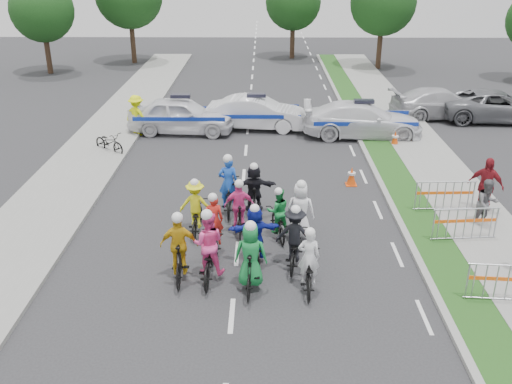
{
  "coord_description": "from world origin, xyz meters",
  "views": [
    {
      "loc": [
        0.72,
        -11.33,
        8.16
      ],
      "look_at": [
        0.52,
        4.93,
        1.1
      ],
      "focal_mm": 40.0,
      "sensor_mm": 36.0,
      "label": 1
    }
  ],
  "objects_px": {
    "rider_6": "(214,230)",
    "police_car_2": "(363,120)",
    "rider_7": "(300,217)",
    "rider_3": "(180,253)",
    "cone_1": "(395,139)",
    "parked_bike": "(109,142)",
    "barrier_1": "(465,225)",
    "spectator_2": "(486,186)",
    "civilian_sedan": "(441,103)",
    "rider_1": "(251,263)",
    "tree_0": "(42,10)",
    "rider_12": "(229,193)",
    "rider_4": "(294,242)",
    "police_car_1": "(256,113)",
    "rider_2": "(208,253)",
    "cone_0": "(352,176)",
    "rider_9": "(240,213)",
    "tree_4": "(293,2)",
    "rider_5": "(255,238)",
    "civilian_suv": "(497,106)",
    "rider_11": "(254,193)",
    "spectator_1": "(487,204)",
    "barrier_2": "(444,197)",
    "rider_0": "(308,268)",
    "rider_10": "(196,211)",
    "police_car_0": "(182,115)",
    "tree_1": "(383,2)",
    "barrier_0": "(507,285)",
    "marshal_hiviz": "(137,115)"
  },
  "relations": [
    {
      "from": "barrier_0",
      "to": "barrier_1",
      "type": "xyz_separation_m",
      "value": [
        0.0,
        3.2,
        0.0
      ]
    },
    {
      "from": "tree_0",
      "to": "rider_10",
      "type": "bearing_deg",
      "value": -61.76
    },
    {
      "from": "rider_7",
      "to": "barrier_2",
      "type": "xyz_separation_m",
      "value": [
        4.86,
        1.99,
        -0.21
      ]
    },
    {
      "from": "barrier_0",
      "to": "rider_1",
      "type": "bearing_deg",
      "value": 174.38
    },
    {
      "from": "rider_0",
      "to": "civilian_suv",
      "type": "bearing_deg",
      "value": -122.07
    },
    {
      "from": "civilian_sedan",
      "to": "parked_bike",
      "type": "bearing_deg",
      "value": 101.26
    },
    {
      "from": "rider_12",
      "to": "rider_4",
      "type": "bearing_deg",
      "value": 118.54
    },
    {
      "from": "cone_1",
      "to": "parked_bike",
      "type": "height_order",
      "value": "parked_bike"
    },
    {
      "from": "rider_9",
      "to": "parked_bike",
      "type": "relative_size",
      "value": 1.06
    },
    {
      "from": "police_car_2",
      "to": "tree_4",
      "type": "distance_m",
      "value": 20.37
    },
    {
      "from": "rider_10",
      "to": "police_car_0",
      "type": "xyz_separation_m",
      "value": [
        -1.78,
        10.17,
        0.14
      ]
    },
    {
      "from": "rider_5",
      "to": "rider_7",
      "type": "relative_size",
      "value": 0.91
    },
    {
      "from": "rider_12",
      "to": "tree_1",
      "type": "relative_size",
      "value": 0.3
    },
    {
      "from": "rider_3",
      "to": "barrier_1",
      "type": "relative_size",
      "value": 0.99
    },
    {
      "from": "rider_7",
      "to": "police_car_1",
      "type": "height_order",
      "value": "rider_7"
    },
    {
      "from": "rider_11",
      "to": "barrier_2",
      "type": "xyz_separation_m",
      "value": [
        6.25,
        0.18,
        -0.21
      ]
    },
    {
      "from": "civilian_suv",
      "to": "parked_bike",
      "type": "distance_m",
      "value": 18.97
    },
    {
      "from": "parked_bike",
      "to": "rider_0",
      "type": "bearing_deg",
      "value": -106.45
    },
    {
      "from": "rider_9",
      "to": "civilian_suv",
      "type": "height_order",
      "value": "rider_9"
    },
    {
      "from": "rider_9",
      "to": "police_car_1",
      "type": "distance_m",
      "value": 10.96
    },
    {
      "from": "rider_12",
      "to": "barrier_2",
      "type": "height_order",
      "value": "rider_12"
    },
    {
      "from": "rider_5",
      "to": "tree_0",
      "type": "height_order",
      "value": "tree_0"
    },
    {
      "from": "rider_11",
      "to": "spectator_1",
      "type": "xyz_separation_m",
      "value": [
        7.23,
        -0.86,
        0.03
      ]
    },
    {
      "from": "rider_2",
      "to": "rider_12",
      "type": "height_order",
      "value": "rider_12"
    },
    {
      "from": "rider_5",
      "to": "rider_7",
      "type": "bearing_deg",
      "value": -145.45
    },
    {
      "from": "marshal_hiviz",
      "to": "tree_4",
      "type": "height_order",
      "value": "tree_4"
    },
    {
      "from": "rider_6",
      "to": "parked_bike",
      "type": "height_order",
      "value": "rider_6"
    },
    {
      "from": "rider_11",
      "to": "tree_0",
      "type": "relative_size",
      "value": 0.29
    },
    {
      "from": "rider_7",
      "to": "rider_3",
      "type": "bearing_deg",
      "value": 41.51
    },
    {
      "from": "rider_2",
      "to": "rider_6",
      "type": "relative_size",
      "value": 1.11
    },
    {
      "from": "rider_12",
      "to": "spectator_1",
      "type": "bearing_deg",
      "value": 171.1
    },
    {
      "from": "tree_1",
      "to": "rider_0",
      "type": "bearing_deg",
      "value": -103.86
    },
    {
      "from": "rider_5",
      "to": "tree_1",
      "type": "bearing_deg",
      "value": -116.55
    },
    {
      "from": "rider_5",
      "to": "spectator_2",
      "type": "distance_m",
      "value": 8.18
    },
    {
      "from": "spectator_1",
      "to": "civilian_suv",
      "type": "bearing_deg",
      "value": 52.96
    },
    {
      "from": "rider_2",
      "to": "spectator_2",
      "type": "distance_m",
      "value": 9.63
    },
    {
      "from": "spectator_2",
      "to": "tree_4",
      "type": "height_order",
      "value": "tree_4"
    },
    {
      "from": "rider_10",
      "to": "marshal_hiviz",
      "type": "distance_m",
      "value": 10.44
    },
    {
      "from": "rider_9",
      "to": "cone_1",
      "type": "distance_m",
      "value": 10.64
    },
    {
      "from": "spectator_2",
      "to": "barrier_1",
      "type": "height_order",
      "value": "spectator_2"
    },
    {
      "from": "rider_6",
      "to": "police_car_2",
      "type": "distance_m",
      "value": 12.32
    },
    {
      "from": "rider_5",
      "to": "tree_4",
      "type": "height_order",
      "value": "tree_4"
    },
    {
      "from": "rider_1",
      "to": "tree_0",
      "type": "height_order",
      "value": "tree_0"
    },
    {
      "from": "rider_6",
      "to": "police_car_1",
      "type": "bearing_deg",
      "value": -103.14
    },
    {
      "from": "spectator_2",
      "to": "tree_4",
      "type": "distance_m",
      "value": 28.76
    },
    {
      "from": "barrier_1",
      "to": "rider_6",
      "type": "bearing_deg",
      "value": -176.3
    },
    {
      "from": "rider_5",
      "to": "police_car_0",
      "type": "relative_size",
      "value": 0.37
    },
    {
      "from": "rider_2",
      "to": "cone_0",
      "type": "distance_m",
      "value": 8.0
    },
    {
      "from": "police_car_0",
      "to": "civilian_sedan",
      "type": "xyz_separation_m",
      "value": [
        12.9,
        2.72,
        -0.09
      ]
    },
    {
      "from": "rider_7",
      "to": "spectator_1",
      "type": "bearing_deg",
      "value": -162.68
    }
  ]
}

